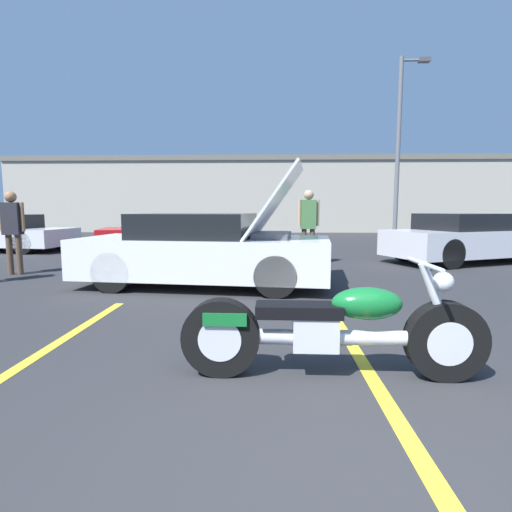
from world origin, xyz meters
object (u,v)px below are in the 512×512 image
(motorcycle, at_px, (332,330))
(light_pole, at_px, (400,142))
(show_car_hood_open, at_px, (206,250))
(parked_car_left_row, at_px, (6,234))
(spectator_by_show_car, at_px, (308,220))
(spectator_midground, at_px, (12,225))
(parked_car_mid_left_row, at_px, (177,235))
(parked_car_mid_right_row, at_px, (465,239))

(motorcycle, bearing_deg, light_pole, 71.59)
(light_pole, distance_m, show_car_hood_open, 12.38)
(light_pole, height_order, parked_car_left_row, light_pole)
(spectator_by_show_car, bearing_deg, motorcycle, -93.82)
(light_pole, distance_m, spectator_midground, 14.21)
(parked_car_mid_left_row, bearing_deg, light_pole, 17.45)
(show_car_hood_open, xyz_separation_m, parked_car_mid_right_row, (6.10, 3.30, -0.03))
(motorcycle, xyz_separation_m, parked_car_left_row, (-9.06, 9.52, 0.17))
(light_pole, bearing_deg, spectator_midground, -139.96)
(spectator_by_show_car, relative_size, spectator_midground, 1.06)
(parked_car_mid_right_row, xyz_separation_m, spectator_by_show_car, (-4.04, -0.57, 0.49))
(motorcycle, distance_m, spectator_midground, 7.60)
(motorcycle, height_order, spectator_by_show_car, spectator_by_show_car)
(spectator_by_show_car, height_order, spectator_midground, spectator_by_show_car)
(show_car_hood_open, distance_m, parked_car_mid_left_row, 5.40)
(parked_car_mid_right_row, bearing_deg, parked_car_mid_left_row, 144.72)
(parked_car_left_row, distance_m, spectator_midground, 5.69)
(parked_car_mid_right_row, distance_m, spectator_midground, 10.51)
(light_pole, xyz_separation_m, motorcycle, (-4.84, -13.82, -3.70))
(parked_car_left_row, xyz_separation_m, spectator_by_show_car, (9.50, -2.94, 0.52))
(light_pole, bearing_deg, parked_car_mid_right_row, -93.17)
(parked_car_mid_left_row, height_order, parked_car_left_row, parked_car_left_row)
(motorcycle, bearing_deg, parked_car_mid_right_row, 58.88)
(motorcycle, distance_m, parked_car_mid_left_row, 9.58)
(parked_car_left_row, bearing_deg, spectator_by_show_car, -10.22)
(spectator_midground, bearing_deg, parked_car_mid_left_row, 59.19)
(light_pole, relative_size, motorcycle, 3.04)
(motorcycle, bearing_deg, spectator_by_show_car, 87.09)
(show_car_hood_open, xyz_separation_m, parked_car_mid_left_row, (-1.72, 5.12, -0.07))
(light_pole, relative_size, parked_car_mid_left_row, 1.55)
(light_pole, height_order, parked_car_mid_right_row, light_pole)
(spectator_by_show_car, bearing_deg, parked_car_mid_left_row, 147.78)
(spectator_midground, bearing_deg, light_pole, 40.04)
(parked_car_left_row, bearing_deg, light_pole, 24.16)
(parked_car_mid_right_row, height_order, spectator_by_show_car, spectator_by_show_car)
(show_car_hood_open, xyz_separation_m, parked_car_left_row, (-7.43, 5.67, -0.07))
(motorcycle, height_order, parked_car_left_row, parked_car_left_row)
(motorcycle, distance_m, parked_car_left_row, 13.14)
(parked_car_mid_right_row, xyz_separation_m, spectator_midground, (-10.26, -2.26, 0.42))
(parked_car_mid_left_row, relative_size, spectator_midground, 2.78)
(parked_car_mid_left_row, bearing_deg, parked_car_mid_right_row, -26.26)
(spectator_by_show_car, xyz_separation_m, spectator_midground, (-6.22, -1.69, -0.07))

